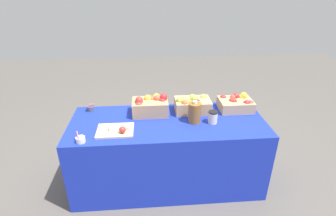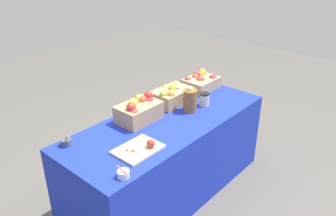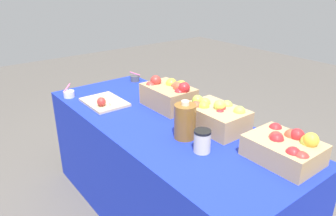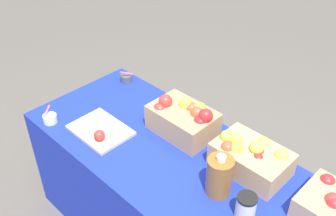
% 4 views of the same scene
% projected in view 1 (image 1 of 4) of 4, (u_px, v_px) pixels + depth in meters
% --- Properties ---
extents(ground_plane, '(10.00, 10.00, 0.00)m').
position_uv_depth(ground_plane, '(168.00, 179.00, 2.89)').
color(ground_plane, '#56514C').
extents(table, '(1.90, 0.76, 0.74)m').
position_uv_depth(table, '(168.00, 152.00, 2.72)').
color(table, '#192DB7').
rests_on(table, ground_plane).
extents(apple_crate_left, '(0.34, 0.26, 0.17)m').
position_uv_depth(apple_crate_left, '(236.00, 103.00, 2.75)').
color(apple_crate_left, tan).
rests_on(apple_crate_left, table).
extents(apple_crate_middle, '(0.36, 0.24, 0.18)m').
position_uv_depth(apple_crate_middle, '(192.00, 104.00, 2.71)').
color(apple_crate_middle, tan).
rests_on(apple_crate_middle, table).
extents(apple_crate_right, '(0.36, 0.24, 0.21)m').
position_uv_depth(apple_crate_right, '(151.00, 106.00, 2.65)').
color(apple_crate_right, tan).
rests_on(apple_crate_right, table).
extents(cutting_board_front, '(0.33, 0.24, 0.08)m').
position_uv_depth(cutting_board_front, '(116.00, 130.00, 2.37)').
color(cutting_board_front, '#D1B284').
rests_on(cutting_board_front, table).
extents(sample_bowl_near, '(0.08, 0.09, 0.09)m').
position_uv_depth(sample_bowl_near, '(91.00, 108.00, 2.74)').
color(sample_bowl_near, '#4C4C51').
rests_on(sample_bowl_near, table).
extents(sample_bowl_mid, '(0.08, 0.08, 0.10)m').
position_uv_depth(sample_bowl_mid, '(81.00, 139.00, 2.22)').
color(sample_bowl_mid, silver).
rests_on(sample_bowl_mid, table).
extents(cider_jug, '(0.12, 0.12, 0.22)m').
position_uv_depth(cider_jug, '(194.00, 113.00, 2.49)').
color(cider_jug, brown).
rests_on(cider_jug, table).
extents(coffee_cup, '(0.09, 0.09, 0.12)m').
position_uv_depth(coffee_cup, '(213.00, 117.00, 2.50)').
color(coffee_cup, beige).
rests_on(coffee_cup, table).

